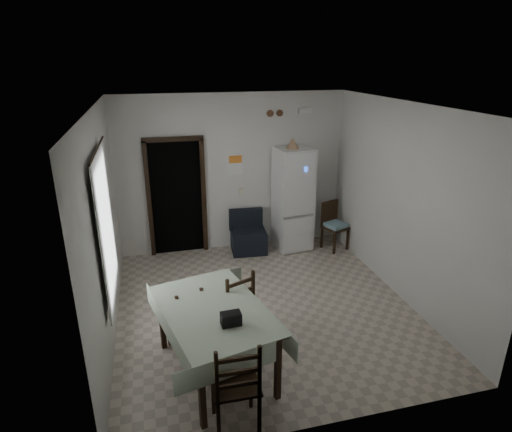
{
  "coord_description": "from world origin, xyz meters",
  "views": [
    {
      "loc": [
        -1.46,
        -5.27,
        3.48
      ],
      "look_at": [
        0.0,
        0.5,
        1.25
      ],
      "focal_mm": 30.0,
      "sensor_mm": 36.0,
      "label": 1
    }
  ],
  "objects_px": {
    "fridge": "(293,199)",
    "corner_chair": "(335,226)",
    "dining_table": "(215,340)",
    "navy_seat": "(249,232)",
    "dining_chair_near_head": "(235,382)",
    "dining_chair_far_left": "(185,317)",
    "dining_chair_far_right": "(233,305)"
  },
  "relations": [
    {
      "from": "dining_chair_near_head",
      "to": "corner_chair",
      "type": "bearing_deg",
      "value": -124.93
    },
    {
      "from": "dining_table",
      "to": "dining_chair_near_head",
      "type": "bearing_deg",
      "value": -98.74
    },
    {
      "from": "navy_seat",
      "to": "dining_chair_near_head",
      "type": "bearing_deg",
      "value": -100.14
    },
    {
      "from": "navy_seat",
      "to": "dining_chair_far_left",
      "type": "xyz_separation_m",
      "value": [
        -1.42,
        -2.6,
        0.05
      ]
    },
    {
      "from": "navy_seat",
      "to": "dining_chair_far_left",
      "type": "distance_m",
      "value": 2.96
    },
    {
      "from": "dining_chair_far_left",
      "to": "dining_table",
      "type": "bearing_deg",
      "value": 98.53
    },
    {
      "from": "navy_seat",
      "to": "dining_chair_near_head",
      "type": "distance_m",
      "value": 4.1
    },
    {
      "from": "dining_table",
      "to": "dining_chair_far_right",
      "type": "xyz_separation_m",
      "value": [
        0.32,
        0.56,
        0.08
      ]
    },
    {
      "from": "fridge",
      "to": "dining_chair_far_left",
      "type": "distance_m",
      "value": 3.5
    },
    {
      "from": "dining_chair_far_left",
      "to": "dining_chair_near_head",
      "type": "distance_m",
      "value": 1.41
    },
    {
      "from": "dining_table",
      "to": "dining_chair_far_left",
      "type": "height_order",
      "value": "dining_chair_far_left"
    },
    {
      "from": "fridge",
      "to": "dining_chair_far_left",
      "type": "relative_size",
      "value": 2.2
    },
    {
      "from": "fridge",
      "to": "dining_chair_far_left",
      "type": "bearing_deg",
      "value": -138.11
    },
    {
      "from": "fridge",
      "to": "dining_table",
      "type": "height_order",
      "value": "fridge"
    },
    {
      "from": "dining_table",
      "to": "dining_chair_near_head",
      "type": "distance_m",
      "value": 0.84
    },
    {
      "from": "dining_chair_far_left",
      "to": "dining_chair_far_right",
      "type": "height_order",
      "value": "dining_chair_far_right"
    },
    {
      "from": "fridge",
      "to": "navy_seat",
      "type": "xyz_separation_m",
      "value": [
        -0.86,
        0.0,
        -0.58
      ]
    },
    {
      "from": "navy_seat",
      "to": "corner_chair",
      "type": "xyz_separation_m",
      "value": [
        1.62,
        -0.3,
        0.07
      ]
    },
    {
      "from": "navy_seat",
      "to": "dining_chair_near_head",
      "type": "height_order",
      "value": "dining_chair_near_head"
    },
    {
      "from": "dining_chair_far_left",
      "to": "navy_seat",
      "type": "bearing_deg",
      "value": -139.19
    },
    {
      "from": "corner_chair",
      "to": "dining_table",
      "type": "xyz_separation_m",
      "value": [
        -2.75,
        -2.83,
        -0.04
      ]
    },
    {
      "from": "fridge",
      "to": "corner_chair",
      "type": "distance_m",
      "value": 0.96
    },
    {
      "from": "dining_chair_near_head",
      "to": "dining_table",
      "type": "bearing_deg",
      "value": -84.17
    },
    {
      "from": "corner_chair",
      "to": "dining_chair_near_head",
      "type": "xyz_separation_m",
      "value": [
        -2.69,
        -3.66,
        0.08
      ]
    },
    {
      "from": "corner_chair",
      "to": "dining_chair_near_head",
      "type": "relative_size",
      "value": 0.86
    },
    {
      "from": "dining_table",
      "to": "fridge",
      "type": "bearing_deg",
      "value": 44.29
    },
    {
      "from": "fridge",
      "to": "dining_table",
      "type": "distance_m",
      "value": 3.74
    },
    {
      "from": "navy_seat",
      "to": "corner_chair",
      "type": "relative_size",
      "value": 0.84
    },
    {
      "from": "corner_chair",
      "to": "dining_chair_far_left",
      "type": "bearing_deg",
      "value": -163.38
    },
    {
      "from": "corner_chair",
      "to": "dining_table",
      "type": "height_order",
      "value": "corner_chair"
    },
    {
      "from": "dining_table",
      "to": "dining_chair_far_right",
      "type": "height_order",
      "value": "dining_chair_far_right"
    },
    {
      "from": "corner_chair",
      "to": "dining_table",
      "type": "distance_m",
      "value": 3.95
    }
  ]
}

